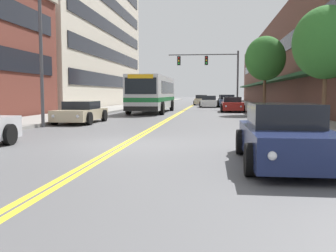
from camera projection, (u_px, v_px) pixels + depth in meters
ground_plane at (192, 106)px, 48.50m from camera, size 240.00×240.00×0.00m
sidewalk_left at (137, 105)px, 49.36m from camera, size 3.57×106.00×0.16m
sidewalk_right at (249, 105)px, 47.62m from camera, size 3.57×106.00×0.16m
centre_line at (192, 106)px, 48.50m from camera, size 0.34×106.00×0.01m
storefront_row_right at (299, 67)px, 46.47m from camera, size 9.10×68.00×9.89m
city_bus at (153, 92)px, 31.69m from camera, size 2.87×10.81×2.98m
car_beige_parked_left_mid at (81, 113)px, 20.39m from camera, size 2.04×4.42×1.18m
car_charcoal_parked_left_far at (150, 102)px, 42.29m from camera, size 2.00×4.52×1.36m
car_navy_parked_right_foreground at (284, 136)px, 8.47m from camera, size 1.97×4.46×1.38m
car_slate_blue_parked_right_mid at (227, 101)px, 44.22m from camera, size 2.15×4.64×1.44m
car_red_parked_right_far at (232, 105)px, 32.80m from camera, size 2.00×4.42×1.29m
car_black_parked_right_end at (225, 100)px, 53.19m from camera, size 2.14×4.40×1.43m
car_champagne_moving_lead at (201, 100)px, 52.19m from camera, size 2.07×4.40×1.39m
car_dark_grey_moving_second at (202, 99)px, 70.05m from camera, size 2.00×4.75×1.21m
car_white_moving_third at (209, 102)px, 43.80m from camera, size 2.11×4.46×1.34m
traffic_signal_mast at (213, 67)px, 38.32m from camera, size 7.18×0.38×5.92m
street_lamp_left_near at (46, 15)px, 17.36m from camera, size 2.32×0.28×8.96m
street_tree_right_near at (326, 43)px, 15.50m from camera, size 2.74×2.74×5.06m
street_tree_right_mid at (265, 59)px, 28.29m from camera, size 3.04×3.04×5.76m
fire_hydrant at (274, 112)px, 19.84m from camera, size 0.32×0.24×0.88m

